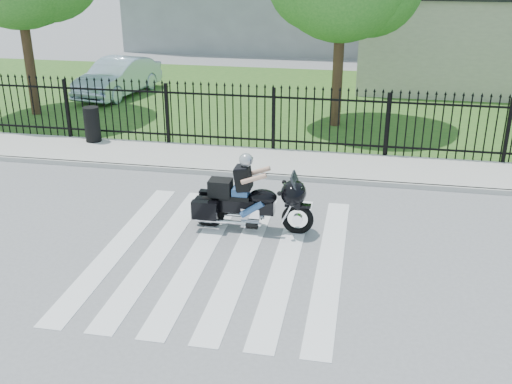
# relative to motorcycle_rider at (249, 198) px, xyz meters

# --- Properties ---
(ground) EXTENTS (120.00, 120.00, 0.00)m
(ground) POSITION_rel_motorcycle_rider_xyz_m (-0.28, -1.16, -0.67)
(ground) COLOR slate
(ground) RESTS_ON ground
(crosswalk) EXTENTS (5.00, 5.50, 0.01)m
(crosswalk) POSITION_rel_motorcycle_rider_xyz_m (-0.28, -1.16, -0.66)
(crosswalk) COLOR silver
(crosswalk) RESTS_ON ground
(sidewalk) EXTENTS (40.00, 2.00, 0.12)m
(sidewalk) POSITION_rel_motorcycle_rider_xyz_m (-0.28, 3.84, -0.61)
(sidewalk) COLOR #ADAAA3
(sidewalk) RESTS_ON ground
(curb) EXTENTS (40.00, 0.12, 0.12)m
(curb) POSITION_rel_motorcycle_rider_xyz_m (-0.28, 2.84, -0.61)
(curb) COLOR #ADAAA3
(curb) RESTS_ON ground
(grass_strip) EXTENTS (40.00, 12.00, 0.02)m
(grass_strip) POSITION_rel_motorcycle_rider_xyz_m (-0.28, 10.84, -0.66)
(grass_strip) COLOR #25531C
(grass_strip) RESTS_ON ground
(iron_fence) EXTENTS (26.00, 0.04, 1.80)m
(iron_fence) POSITION_rel_motorcycle_rider_xyz_m (-0.28, 4.84, 0.23)
(iron_fence) COLOR black
(iron_fence) RESTS_ON ground
(building_low) EXTENTS (10.00, 6.00, 3.50)m
(building_low) POSITION_rel_motorcycle_rider_xyz_m (6.72, 14.84, 1.08)
(building_low) COLOR beige
(building_low) RESTS_ON ground
(motorcycle_rider) EXTENTS (2.47, 0.73, 1.64)m
(motorcycle_rider) POSITION_rel_motorcycle_rider_xyz_m (0.00, 0.00, 0.00)
(motorcycle_rider) COLOR black
(motorcycle_rider) RESTS_ON ground
(parked_car) EXTENTS (2.12, 4.35, 1.37)m
(parked_car) POSITION_rel_motorcycle_rider_xyz_m (-7.08, 10.37, 0.04)
(parked_car) COLOR silver
(parked_car) RESTS_ON grass_strip
(litter_bin) EXTENTS (0.57, 0.57, 0.99)m
(litter_bin) POSITION_rel_motorcycle_rider_xyz_m (-5.42, 4.54, -0.05)
(litter_bin) COLOR black
(litter_bin) RESTS_ON sidewalk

